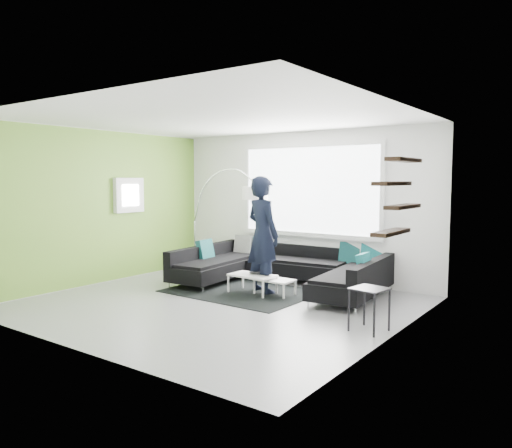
{
  "coord_description": "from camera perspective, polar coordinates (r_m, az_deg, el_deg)",
  "views": [
    {
      "loc": [
        4.84,
        -5.74,
        1.9
      ],
      "look_at": [
        0.09,
        0.9,
        1.17
      ],
      "focal_mm": 35.0,
      "sensor_mm": 36.0,
      "label": 1
    }
  ],
  "objects": [
    {
      "name": "arc_lamp",
      "position": [
        10.22,
        -7.05,
        0.34
      ],
      "size": [
        2.12,
        1.22,
        2.11
      ],
      "primitive_type": null,
      "rotation": [
        0.0,
        0.0,
        -0.21
      ],
      "color": "white",
      "rests_on": "ground"
    },
    {
      "name": "side_table",
      "position": [
        6.49,
        12.8,
        -9.52
      ],
      "size": [
        0.45,
        0.45,
        0.55
      ],
      "primitive_type": "cube",
      "rotation": [
        0.0,
        0.0,
        -0.15
      ],
      "color": "black",
      "rests_on": "ground"
    },
    {
      "name": "person",
      "position": [
        8.34,
        0.77,
        -1.23
      ],
      "size": [
        0.99,
        0.9,
        1.96
      ],
      "primitive_type": "imported",
      "rotation": [
        0.0,
        0.0,
        2.82
      ],
      "color": "black",
      "rests_on": "ground"
    },
    {
      "name": "sectional_sofa",
      "position": [
        8.76,
        2.88,
        -5.2
      ],
      "size": [
        3.68,
        2.47,
        0.76
      ],
      "rotation": [
        0.0,
        0.0,
        0.09
      ],
      "color": "black",
      "rests_on": "ground"
    },
    {
      "name": "coffee_table",
      "position": [
        8.31,
        0.84,
        -6.96
      ],
      "size": [
        1.0,
        0.6,
        0.32
      ],
      "primitive_type": "cube",
      "rotation": [
        0.0,
        0.0,
        -0.02
      ],
      "color": "white",
      "rests_on": "ground"
    },
    {
      "name": "ground",
      "position": [
        7.75,
        -4.47,
        -9.1
      ],
      "size": [
        5.5,
        5.5,
        0.0
      ],
      "primitive_type": "plane",
      "color": "gray",
      "rests_on": "ground"
    },
    {
      "name": "room_shell",
      "position": [
        7.64,
        -3.35,
        4.43
      ],
      "size": [
        5.54,
        5.04,
        2.82
      ],
      "color": "silver",
      "rests_on": "ground"
    },
    {
      "name": "rug",
      "position": [
        8.53,
        -1.67,
        -7.7
      ],
      "size": [
        2.41,
        1.78,
        0.01
      ],
      "primitive_type": "cube",
      "rotation": [
        0.0,
        0.0,
        -0.02
      ],
      "color": "black",
      "rests_on": "ground"
    },
    {
      "name": "laptop",
      "position": [
        8.32,
        0.47,
        -5.71
      ],
      "size": [
        0.57,
        0.57,
        0.03
      ],
      "primitive_type": "imported",
      "rotation": [
        0.0,
        0.0,
        0.66
      ],
      "color": "black",
      "rests_on": "coffee_table"
    }
  ]
}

